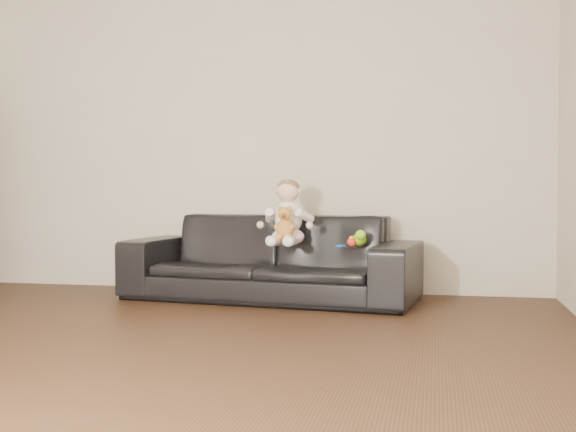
% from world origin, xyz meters
% --- Properties ---
extents(floor, '(5.50, 5.50, 0.00)m').
position_xyz_m(floor, '(0.00, 0.00, 0.00)').
color(floor, '#362113').
rests_on(floor, ground).
extents(wall_back, '(5.00, 0.00, 5.00)m').
position_xyz_m(wall_back, '(0.00, 2.75, 1.30)').
color(wall_back, beige).
rests_on(wall_back, ground).
extents(sofa, '(2.30, 1.14, 0.64)m').
position_xyz_m(sofa, '(0.35, 2.25, 0.32)').
color(sofa, black).
rests_on(sofa, floor).
extents(baby, '(0.35, 0.43, 0.49)m').
position_xyz_m(baby, '(0.51, 2.13, 0.64)').
color(baby, '#F6D0DB').
rests_on(baby, sofa).
extents(teddy_bear, '(0.15, 0.15, 0.24)m').
position_xyz_m(teddy_bear, '(0.52, 1.98, 0.60)').
color(teddy_bear, '#B87A34').
rests_on(teddy_bear, sofa).
extents(toy_green, '(0.16, 0.17, 0.10)m').
position_xyz_m(toy_green, '(1.03, 2.16, 0.47)').
color(toy_green, '#84CA17').
rests_on(toy_green, sofa).
extents(toy_rattle, '(0.09, 0.09, 0.07)m').
position_xyz_m(toy_rattle, '(0.99, 2.10, 0.46)').
color(toy_rattle, red).
rests_on(toy_rattle, sofa).
extents(toy_blue_disc, '(0.11, 0.11, 0.01)m').
position_xyz_m(toy_blue_disc, '(0.90, 2.13, 0.43)').
color(toy_blue_disc, blue).
rests_on(toy_blue_disc, sofa).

